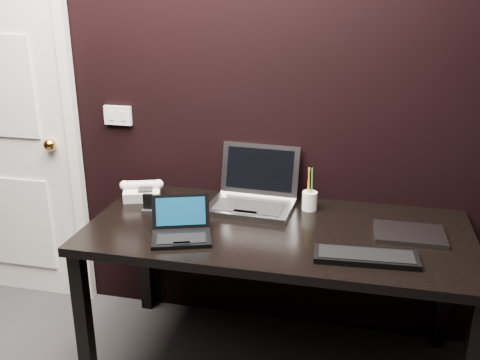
% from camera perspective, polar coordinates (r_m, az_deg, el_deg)
% --- Properties ---
extents(wall_back, '(4.00, 0.00, 4.00)m').
position_cam_1_polar(wall_back, '(2.67, -0.77, 10.08)').
color(wall_back, black).
rests_on(wall_back, ground).
extents(wall_switch, '(0.15, 0.02, 0.10)m').
position_cam_1_polar(wall_switch, '(2.90, -12.90, 6.74)').
color(wall_switch, silver).
rests_on(wall_switch, wall_back).
extents(desk, '(1.70, 0.80, 0.74)m').
position_cam_1_polar(desk, '(2.43, 3.96, -6.80)').
color(desk, black).
rests_on(desk, ground).
extents(netbook, '(0.31, 0.29, 0.16)m').
position_cam_1_polar(netbook, '(2.31, -6.28, -5.36)').
color(netbook, black).
rests_on(netbook, desk).
extents(silver_laptop, '(0.42, 0.38, 0.27)m').
position_cam_1_polar(silver_laptop, '(2.61, 1.42, -1.74)').
color(silver_laptop, '#A3A3A8').
rests_on(silver_laptop, desk).
extents(ext_keyboard, '(0.41, 0.16, 0.03)m').
position_cam_1_polar(ext_keyboard, '(2.18, 13.28, -7.97)').
color(ext_keyboard, black).
rests_on(ext_keyboard, desk).
extents(closed_laptop, '(0.30, 0.22, 0.02)m').
position_cam_1_polar(closed_laptop, '(2.42, 17.62, -5.51)').
color(closed_laptop, gray).
rests_on(closed_laptop, desk).
extents(desk_phone, '(0.23, 0.21, 0.11)m').
position_cam_1_polar(desk_phone, '(2.76, -10.40, -1.14)').
color(desk_phone, silver).
rests_on(desk_phone, desk).
extents(mobile_phone, '(0.06, 0.05, 0.09)m').
position_cam_1_polar(mobile_phone, '(2.58, -9.80, -2.72)').
color(mobile_phone, black).
rests_on(mobile_phone, desk).
extents(pen_cup, '(0.08, 0.08, 0.21)m').
position_cam_1_polar(pen_cup, '(2.59, 7.43, -2.12)').
color(pen_cup, white).
rests_on(pen_cup, desk).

